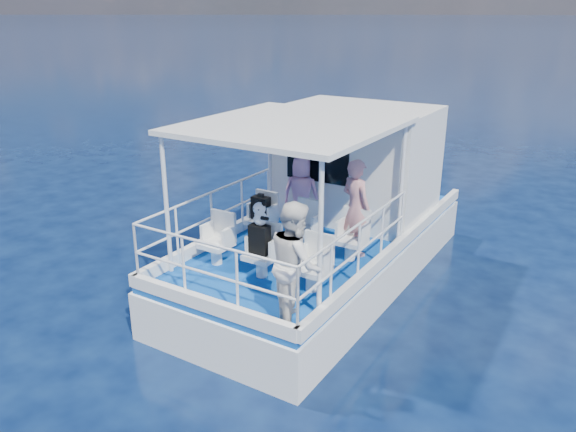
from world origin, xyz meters
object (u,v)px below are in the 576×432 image
at_px(passenger_port_fwd, 301,194).
at_px(panda, 260,213).
at_px(backpack_center, 260,239).
at_px(passenger_stbd_aft, 295,263).

distance_m(passenger_port_fwd, panda, 2.10).
xyz_separation_m(backpack_center, panda, (0.00, 0.02, 0.43)).
height_order(backpack_center, panda, panda).
xyz_separation_m(passenger_stbd_aft, panda, (-1.16, 0.89, 0.20)).
bearing_deg(passenger_stbd_aft, backpack_center, 10.93).
bearing_deg(passenger_port_fwd, backpack_center, 88.06).
bearing_deg(passenger_port_fwd, passenger_stbd_aft, 104.55).
bearing_deg(panda, passenger_port_fwd, 102.86).
relative_size(passenger_port_fwd, backpack_center, 3.06).
relative_size(passenger_port_fwd, panda, 3.75).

